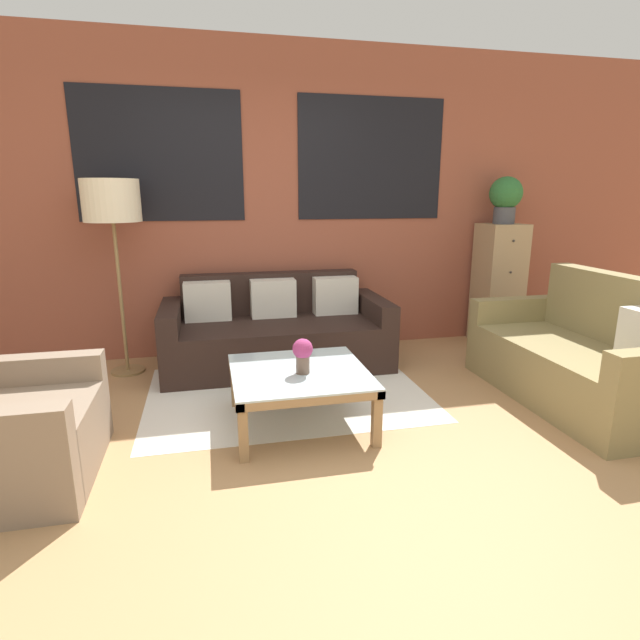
{
  "coord_description": "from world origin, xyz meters",
  "views": [
    {
      "loc": [
        -0.6,
        -2.28,
        1.48
      ],
      "look_at": [
        0.21,
        1.31,
        0.55
      ],
      "focal_mm": 28.0,
      "sensor_mm": 36.0,
      "label": 1
    }
  ],
  "objects_px": {
    "potted_plant": "(506,197)",
    "flower_vase": "(303,353)",
    "floor_lamp": "(112,206)",
    "couch_dark": "(276,333)",
    "coffee_table": "(299,378)",
    "armchair_corner": "(3,432)",
    "drawer_cabinet": "(498,284)",
    "settee_vintage": "(581,360)"
  },
  "relations": [
    {
      "from": "settee_vintage",
      "to": "armchair_corner",
      "type": "relative_size",
      "value": 1.73
    },
    {
      "from": "flower_vase",
      "to": "floor_lamp",
      "type": "bearing_deg",
      "value": 132.78
    },
    {
      "from": "floor_lamp",
      "to": "drawer_cabinet",
      "type": "distance_m",
      "value": 3.65
    },
    {
      "from": "drawer_cabinet",
      "to": "potted_plant",
      "type": "bearing_deg",
      "value": 90.0
    },
    {
      "from": "couch_dark",
      "to": "floor_lamp",
      "type": "xyz_separation_m",
      "value": [
        -1.27,
        0.07,
        1.1
      ]
    },
    {
      "from": "couch_dark",
      "to": "potted_plant",
      "type": "xyz_separation_m",
      "value": [
        2.29,
        0.21,
        1.17
      ]
    },
    {
      "from": "potted_plant",
      "to": "flower_vase",
      "type": "distance_m",
      "value": 2.91
    },
    {
      "from": "settee_vintage",
      "to": "couch_dark",
      "type": "bearing_deg",
      "value": 147.72
    },
    {
      "from": "couch_dark",
      "to": "coffee_table",
      "type": "distance_m",
      "value": 1.24
    },
    {
      "from": "drawer_cabinet",
      "to": "flower_vase",
      "type": "bearing_deg",
      "value": -146.63
    },
    {
      "from": "couch_dark",
      "to": "coffee_table",
      "type": "xyz_separation_m",
      "value": [
        -0.02,
        -1.24,
        0.04
      ]
    },
    {
      "from": "floor_lamp",
      "to": "potted_plant",
      "type": "height_order",
      "value": "potted_plant"
    },
    {
      "from": "couch_dark",
      "to": "settee_vintage",
      "type": "distance_m",
      "value": 2.43
    },
    {
      "from": "couch_dark",
      "to": "flower_vase",
      "type": "distance_m",
      "value": 1.32
    },
    {
      "from": "potted_plant",
      "to": "flower_vase",
      "type": "xyz_separation_m",
      "value": [
        -2.3,
        -1.51,
        -0.94
      ]
    },
    {
      "from": "coffee_table",
      "to": "floor_lamp",
      "type": "height_order",
      "value": "floor_lamp"
    },
    {
      "from": "armchair_corner",
      "to": "floor_lamp",
      "type": "distance_m",
      "value": 2.01
    },
    {
      "from": "settee_vintage",
      "to": "armchair_corner",
      "type": "distance_m",
      "value": 3.71
    },
    {
      "from": "armchair_corner",
      "to": "settee_vintage",
      "type": "bearing_deg",
      "value": 4.03
    },
    {
      "from": "settee_vintage",
      "to": "floor_lamp",
      "type": "distance_m",
      "value": 3.76
    },
    {
      "from": "couch_dark",
      "to": "flower_vase",
      "type": "bearing_deg",
      "value": -90.28
    },
    {
      "from": "armchair_corner",
      "to": "potted_plant",
      "type": "distance_m",
      "value": 4.47
    },
    {
      "from": "armchair_corner",
      "to": "drawer_cabinet",
      "type": "xyz_separation_m",
      "value": [
        3.94,
        1.77,
        0.32
      ]
    },
    {
      "from": "drawer_cabinet",
      "to": "flower_vase",
      "type": "distance_m",
      "value": 2.75
    },
    {
      "from": "couch_dark",
      "to": "flower_vase",
      "type": "height_order",
      "value": "couch_dark"
    },
    {
      "from": "drawer_cabinet",
      "to": "armchair_corner",
      "type": "bearing_deg",
      "value": -155.77
    },
    {
      "from": "armchair_corner",
      "to": "coffee_table",
      "type": "height_order",
      "value": "armchair_corner"
    },
    {
      "from": "armchair_corner",
      "to": "potted_plant",
      "type": "bearing_deg",
      "value": 24.23
    },
    {
      "from": "potted_plant",
      "to": "flower_vase",
      "type": "bearing_deg",
      "value": -146.63
    },
    {
      "from": "floor_lamp",
      "to": "coffee_table",
      "type": "bearing_deg",
      "value": -46.32
    },
    {
      "from": "settee_vintage",
      "to": "flower_vase",
      "type": "height_order",
      "value": "settee_vintage"
    },
    {
      "from": "couch_dark",
      "to": "flower_vase",
      "type": "xyz_separation_m",
      "value": [
        -0.01,
        -1.3,
        0.22
      ]
    },
    {
      "from": "settee_vintage",
      "to": "coffee_table",
      "type": "xyz_separation_m",
      "value": [
        -2.08,
        0.05,
        0.01
      ]
    },
    {
      "from": "armchair_corner",
      "to": "drawer_cabinet",
      "type": "distance_m",
      "value": 4.33
    },
    {
      "from": "settee_vintage",
      "to": "drawer_cabinet",
      "type": "height_order",
      "value": "drawer_cabinet"
    },
    {
      "from": "couch_dark",
      "to": "floor_lamp",
      "type": "bearing_deg",
      "value": 176.86
    },
    {
      "from": "drawer_cabinet",
      "to": "potted_plant",
      "type": "height_order",
      "value": "potted_plant"
    },
    {
      "from": "drawer_cabinet",
      "to": "flower_vase",
      "type": "relative_size",
      "value": 5.32
    },
    {
      "from": "floor_lamp",
      "to": "flower_vase",
      "type": "relative_size",
      "value": 7.09
    },
    {
      "from": "flower_vase",
      "to": "potted_plant",
      "type": "bearing_deg",
      "value": 33.37
    },
    {
      "from": "couch_dark",
      "to": "settee_vintage",
      "type": "bearing_deg",
      "value": -32.28
    },
    {
      "from": "couch_dark",
      "to": "armchair_corner",
      "type": "bearing_deg",
      "value": -136.54
    }
  ]
}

